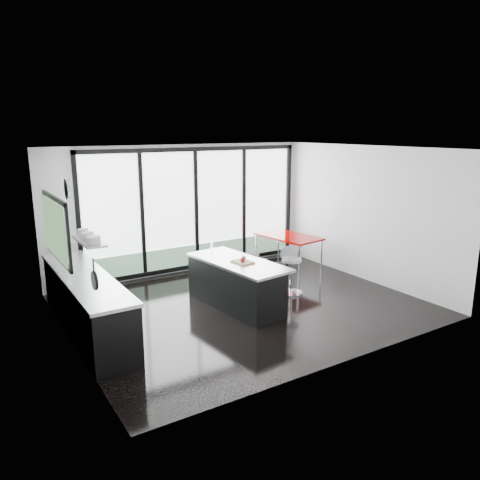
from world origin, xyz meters
TOP-DOWN VIEW (x-y plane):
  - floor at (0.00, 0.00)m, footprint 6.00×5.00m
  - ceiling at (0.00, 0.00)m, footprint 6.00×5.00m
  - wall_back at (0.27, 2.47)m, footprint 6.00×0.09m
  - wall_front at (0.00, -2.50)m, footprint 6.00×0.00m
  - wall_left at (-2.97, 0.27)m, footprint 0.26×5.00m
  - wall_right at (3.00, 0.00)m, footprint 0.00×5.00m
  - counter_cabinets at (-2.67, 0.40)m, footprint 0.69×3.24m
  - island at (-0.15, 0.07)m, footprint 1.09×2.14m
  - bar_stool_near at (1.12, 0.05)m, footprint 0.56×0.56m
  - bar_stool_far at (0.72, 0.57)m, footprint 0.48×0.48m
  - red_table at (2.07, 1.39)m, footprint 1.03×1.56m

SIDE VIEW (x-z plane):
  - floor at x=0.00m, z-range 0.00..0.00m
  - bar_stool_far at x=0.72m, z-range 0.00..0.62m
  - bar_stool_near at x=1.12m, z-range 0.00..0.70m
  - red_table at x=2.07m, z-range 0.00..0.78m
  - island at x=-0.15m, z-range -0.12..0.97m
  - counter_cabinets at x=-2.67m, z-range -0.22..1.14m
  - wall_back at x=0.27m, z-range -0.13..2.67m
  - wall_front at x=0.00m, z-range 0.00..2.80m
  - wall_right at x=3.00m, z-range 0.00..2.80m
  - wall_left at x=-2.97m, z-range 0.16..2.96m
  - ceiling at x=0.00m, z-range 2.80..2.80m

